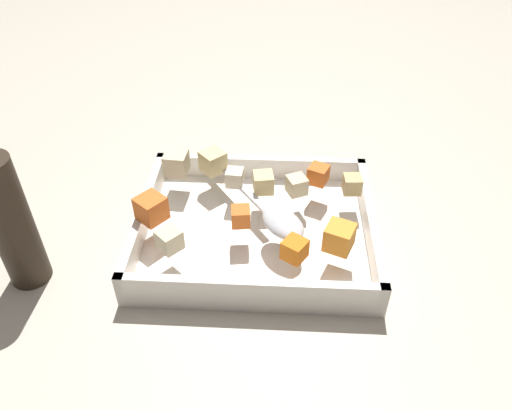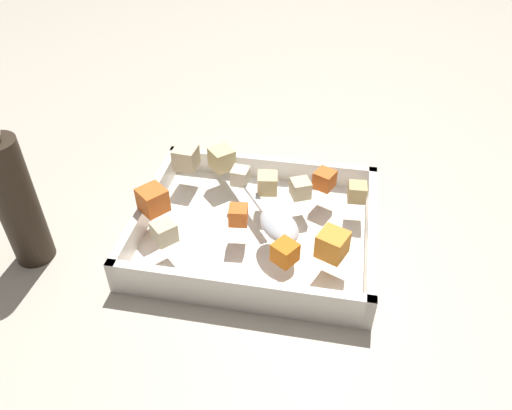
% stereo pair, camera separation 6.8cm
% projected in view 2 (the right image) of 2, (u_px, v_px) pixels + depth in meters
% --- Properties ---
extents(ground_plane, '(4.00, 4.00, 0.00)m').
position_uv_depth(ground_plane, '(244.00, 244.00, 0.71)').
color(ground_plane, '#BCB29E').
extents(baking_dish, '(0.33, 0.27, 0.05)m').
position_uv_depth(baking_dish, '(256.00, 230.00, 0.71)').
color(baking_dish, white).
rests_on(baking_dish, ground_plane).
extents(carrot_chunk_far_left, '(0.03, 0.03, 0.03)m').
position_uv_depth(carrot_chunk_far_left, '(325.00, 179.00, 0.72)').
color(carrot_chunk_far_left, orange).
rests_on(carrot_chunk_far_left, baking_dish).
extents(carrot_chunk_near_left, '(0.04, 0.04, 0.03)m').
position_uv_depth(carrot_chunk_near_left, '(332.00, 244.00, 0.61)').
color(carrot_chunk_near_left, orange).
rests_on(carrot_chunk_near_left, baking_dish).
extents(carrot_chunk_front_center, '(0.04, 0.04, 0.03)m').
position_uv_depth(carrot_chunk_front_center, '(285.00, 252.00, 0.61)').
color(carrot_chunk_front_center, orange).
rests_on(carrot_chunk_front_center, baking_dish).
extents(carrot_chunk_heap_top, '(0.03, 0.03, 0.02)m').
position_uv_depth(carrot_chunk_heap_top, '(238.00, 215.00, 0.66)').
color(carrot_chunk_heap_top, orange).
rests_on(carrot_chunk_heap_top, baking_dish).
extents(carrot_chunk_corner_sw, '(0.05, 0.05, 0.03)m').
position_uv_depth(carrot_chunk_corner_sw, '(153.00, 200.00, 0.68)').
color(carrot_chunk_corner_sw, orange).
rests_on(carrot_chunk_corner_sw, baking_dish).
extents(potato_chunk_mid_left, '(0.04, 0.04, 0.03)m').
position_uv_depth(potato_chunk_mid_left, '(186.00, 158.00, 0.76)').
color(potato_chunk_mid_left, beige).
rests_on(potato_chunk_mid_left, baking_dish).
extents(potato_chunk_near_right, '(0.03, 0.03, 0.03)m').
position_uv_depth(potato_chunk_near_right, '(267.00, 183.00, 0.71)').
color(potato_chunk_near_right, '#E0CC89').
rests_on(potato_chunk_near_right, baking_dish).
extents(potato_chunk_far_right, '(0.03, 0.03, 0.03)m').
position_uv_depth(potato_chunk_far_right, '(300.00, 188.00, 0.71)').
color(potato_chunk_far_right, beige).
rests_on(potato_chunk_far_right, baking_dish).
extents(potato_chunk_heap_side, '(0.04, 0.04, 0.03)m').
position_uv_depth(potato_chunk_heap_side, '(222.00, 159.00, 0.76)').
color(potato_chunk_heap_side, '#E0CC89').
rests_on(potato_chunk_heap_side, baking_dish).
extents(potato_chunk_near_spoon, '(0.04, 0.04, 0.03)m').
position_uv_depth(potato_chunk_near_spoon, '(164.00, 232.00, 0.63)').
color(potato_chunk_near_spoon, beige).
rests_on(potato_chunk_near_spoon, baking_dish).
extents(potato_chunk_corner_se, '(0.03, 0.03, 0.03)m').
position_uv_depth(potato_chunk_corner_se, '(357.00, 192.00, 0.70)').
color(potato_chunk_corner_se, tan).
rests_on(potato_chunk_corner_se, baking_dish).
extents(parsnip_chunk_back_center, '(0.03, 0.03, 0.02)m').
position_uv_depth(parsnip_chunk_back_center, '(240.00, 176.00, 0.73)').
color(parsnip_chunk_back_center, beige).
rests_on(parsnip_chunk_back_center, baking_dish).
extents(serving_spoon, '(0.16, 0.21, 0.02)m').
position_uv_depth(serving_spoon, '(274.00, 220.00, 0.66)').
color(serving_spoon, silver).
rests_on(serving_spoon, baking_dish).
extents(pepper_mill, '(0.05, 0.05, 0.21)m').
position_uv_depth(pepper_mill, '(16.00, 202.00, 0.63)').
color(pepper_mill, '#2D2319').
rests_on(pepper_mill, ground_plane).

